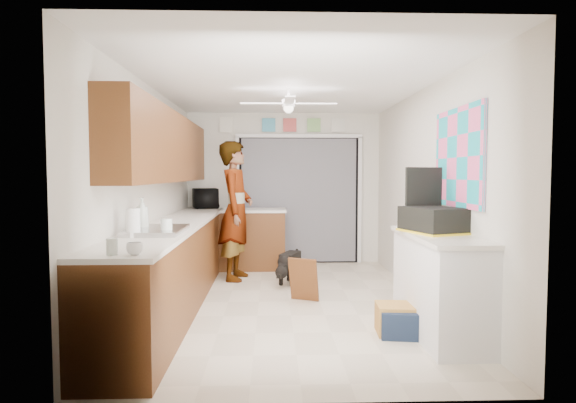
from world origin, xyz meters
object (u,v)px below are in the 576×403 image
object	(u,v)px
man	(236,211)
dog	(290,266)
cardboard_box	(400,319)
soap_bottle	(142,214)
paper_towel_roll	(133,223)
navy_crate	(402,323)
cup	(135,249)
microwave	(206,198)
suitcase	(433,220)

from	to	relation	value
man	dog	size ratio (longest dim) A/B	3.22
cardboard_box	soap_bottle	bearing A→B (deg)	173.60
paper_towel_roll	cardboard_box	xyz separation A→B (m)	(2.41, 0.17, -0.93)
navy_crate	cup	bearing A→B (deg)	-154.47
cup	navy_crate	distance (m)	2.52
man	navy_crate	bearing A→B (deg)	-137.59
cardboard_box	man	size ratio (longest dim) A/B	0.22
man	microwave	bearing A→B (deg)	36.42
cup	paper_towel_roll	world-z (taller)	paper_towel_roll
paper_towel_roll	man	bearing A→B (deg)	74.60
navy_crate	dog	xyz separation A→B (m)	(-0.95, 2.16, 0.12)
microwave	dog	size ratio (longest dim) A/B	0.93
man	cardboard_box	bearing A→B (deg)	-136.82
soap_bottle	dog	xyz separation A→B (m)	(1.50, 1.82, -0.87)
microwave	suitcase	xyz separation A→B (m)	(2.59, -3.33, -0.04)
suitcase	cardboard_box	size ratio (longest dim) A/B	1.27
cup	cardboard_box	xyz separation A→B (m)	(2.14, 1.09, -0.85)
man	cup	bearing A→B (deg)	-179.47
suitcase	cup	bearing A→B (deg)	-173.31
cup	man	world-z (taller)	man
paper_towel_roll	dog	world-z (taller)	paper_towel_roll
soap_bottle	man	world-z (taller)	man
microwave	cardboard_box	size ratio (longest dim) A/B	1.29
cup	suitcase	size ratio (longest dim) A/B	0.20
navy_crate	soap_bottle	bearing A→B (deg)	172.01
cup	dog	distance (m)	3.48
suitcase	man	xyz separation A→B (m)	(-2.03, 2.31, -0.08)
suitcase	dog	size ratio (longest dim) A/B	0.92
cup	paper_towel_roll	distance (m)	0.97
cardboard_box	navy_crate	world-z (taller)	cardboard_box
dog	soap_bottle	bearing A→B (deg)	-107.55
navy_crate	dog	world-z (taller)	dog
soap_bottle	paper_towel_roll	bearing A→B (deg)	-84.93
paper_towel_roll	suitcase	bearing A→B (deg)	5.13
paper_towel_roll	man	world-z (taller)	man
suitcase	cardboard_box	distance (m)	0.98
navy_crate	man	distance (m)	3.11
microwave	cup	xyz separation A→B (m)	(0.13, -4.50, -0.11)
paper_towel_roll	man	size ratio (longest dim) A/B	0.13
cardboard_box	man	bearing A→B (deg)	125.56
cardboard_box	microwave	bearing A→B (deg)	123.64
microwave	paper_towel_roll	bearing A→B (deg)	164.00
dog	microwave	bearing A→B (deg)	156.93
cup	paper_towel_roll	bearing A→B (deg)	106.31
soap_bottle	dog	world-z (taller)	soap_bottle
microwave	paper_towel_roll	xyz separation A→B (m)	(-0.14, -3.57, -0.03)
cup	paper_towel_roll	size ratio (longest dim) A/B	0.43
cup	suitcase	distance (m)	2.73
man	dog	xyz separation A→B (m)	(0.75, -0.29, -0.74)
paper_towel_roll	man	xyz separation A→B (m)	(0.70, 2.55, -0.09)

